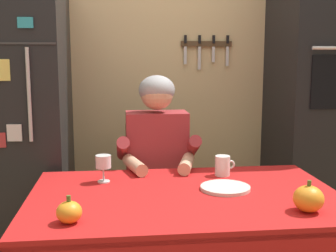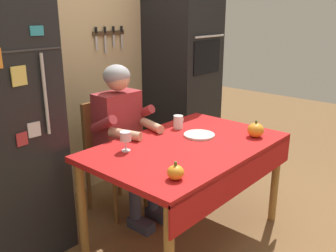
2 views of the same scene
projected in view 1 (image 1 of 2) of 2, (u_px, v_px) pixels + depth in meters
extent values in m
cube|color=#D1B784|center=(166.00, 64.00, 3.13)|extent=(3.70, 0.10, 2.60)
cube|color=#4C3823|center=(206.00, 44.00, 3.08)|extent=(0.36, 0.02, 0.04)
cube|color=silver|center=(185.00, 55.00, 3.06)|extent=(0.02, 0.01, 0.12)
cube|color=black|center=(185.00, 39.00, 3.05)|extent=(0.02, 0.01, 0.06)
cube|color=silver|center=(199.00, 58.00, 3.08)|extent=(0.02, 0.01, 0.16)
cube|color=black|center=(200.00, 39.00, 3.06)|extent=(0.02, 0.01, 0.06)
cube|color=silver|center=(213.00, 54.00, 3.09)|extent=(0.02, 0.01, 0.11)
cube|color=black|center=(214.00, 39.00, 3.07)|extent=(0.02, 0.01, 0.06)
cube|color=silver|center=(227.00, 56.00, 3.10)|extent=(0.02, 0.01, 0.13)
cube|color=black|center=(228.00, 39.00, 3.08)|extent=(0.02, 0.01, 0.06)
cube|color=black|center=(11.00, 131.00, 2.70)|extent=(0.68, 0.68, 1.80)
cylinder|color=silver|center=(29.00, 95.00, 2.33)|extent=(0.02, 0.02, 0.50)
cube|color=#E5D666|center=(0.00, 70.00, 2.30)|extent=(0.10, 0.02, 0.11)
cube|color=silver|center=(14.00, 133.00, 2.36)|extent=(0.08, 0.01, 0.09)
cube|color=teal|center=(25.00, 23.00, 2.28)|extent=(0.08, 0.01, 0.06)
cube|color=black|center=(320.00, 102.00, 2.94)|extent=(0.60, 0.60, 2.10)
cylinder|color=#9E6B33|center=(56.00, 245.00, 2.36)|extent=(0.06, 0.06, 0.70)
cylinder|color=#9E6B33|center=(286.00, 234.00, 2.50)|extent=(0.06, 0.06, 0.70)
cube|color=red|center=(185.00, 198.00, 1.99)|extent=(1.40, 0.90, 0.04)
cube|color=brown|center=(157.00, 208.00, 2.70)|extent=(0.40, 0.40, 0.04)
cube|color=brown|center=(154.00, 160.00, 2.84)|extent=(0.36, 0.04, 0.48)
cylinder|color=brown|center=(129.00, 233.00, 2.89)|extent=(0.04, 0.04, 0.41)
cylinder|color=brown|center=(180.00, 230.00, 2.92)|extent=(0.04, 0.04, 0.41)
cube|color=#38384C|center=(143.00, 206.00, 2.53)|extent=(0.12, 0.40, 0.11)
cube|color=#38384C|center=(174.00, 205.00, 2.55)|extent=(0.12, 0.40, 0.11)
cube|color=#9E2D33|center=(157.00, 152.00, 2.61)|extent=(0.36, 0.20, 0.48)
cylinder|color=#9E2D33|center=(123.00, 149.00, 2.51)|extent=(0.07, 0.26, 0.18)
cylinder|color=#9E2D33|center=(192.00, 147.00, 2.55)|extent=(0.07, 0.26, 0.18)
cylinder|color=#D8A884|center=(135.00, 165.00, 2.36)|extent=(0.13, 0.27, 0.07)
cylinder|color=#D8A884|center=(186.00, 164.00, 2.39)|extent=(0.13, 0.27, 0.07)
sphere|color=#D8A884|center=(157.00, 94.00, 2.53)|extent=(0.19, 0.19, 0.19)
ellipsoid|color=#99999E|center=(157.00, 90.00, 2.54)|extent=(0.21, 0.21, 0.17)
cylinder|color=white|center=(222.00, 166.00, 2.28)|extent=(0.08, 0.08, 0.10)
torus|color=white|center=(231.00, 164.00, 2.28)|extent=(0.05, 0.01, 0.05)
cylinder|color=white|center=(104.00, 181.00, 2.17)|extent=(0.06, 0.06, 0.01)
cylinder|color=white|center=(104.00, 174.00, 2.16)|extent=(0.01, 0.01, 0.07)
cylinder|color=white|center=(103.00, 162.00, 2.15)|extent=(0.08, 0.08, 0.06)
ellipsoid|color=orange|center=(69.00, 212.00, 1.63)|extent=(0.10, 0.10, 0.08)
cylinder|color=#4C6023|center=(69.00, 198.00, 1.62)|extent=(0.02, 0.02, 0.02)
ellipsoid|color=orange|center=(308.00, 199.00, 1.75)|extent=(0.12, 0.12, 0.11)
cylinder|color=#4C6023|center=(309.00, 183.00, 1.74)|extent=(0.02, 0.02, 0.02)
cylinder|color=silver|center=(225.00, 188.00, 2.04)|extent=(0.23, 0.23, 0.02)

